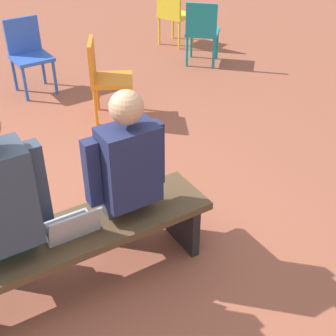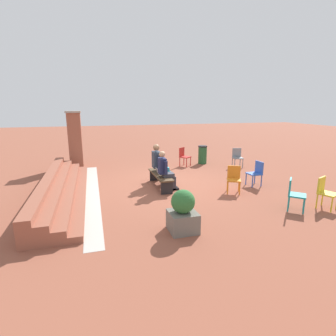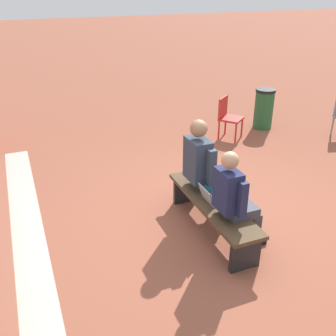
# 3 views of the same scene
# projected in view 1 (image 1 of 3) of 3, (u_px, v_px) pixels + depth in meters

# --- Properties ---
(ground_plane) EXTENTS (60.00, 60.00, 0.00)m
(ground_plane) POSITION_uv_depth(u_px,v_px,m) (27.00, 276.00, 3.12)
(ground_plane) COLOR brown
(bench) EXTENTS (1.80, 0.44, 0.45)m
(bench) POSITION_uv_depth(u_px,v_px,m) (73.00, 244.00, 2.86)
(bench) COLOR #4C3823
(bench) RESTS_ON ground
(person_student) EXTENTS (0.51, 0.64, 1.29)m
(person_student) POSITION_uv_depth(u_px,v_px,m) (123.00, 174.00, 2.90)
(person_student) COLOR #383842
(person_student) RESTS_ON ground
(laptop) EXTENTS (0.32, 0.29, 0.21)m
(laptop) POSITION_uv_depth(u_px,v_px,m) (71.00, 226.00, 2.78)
(laptop) COLOR #9EA0A5
(laptop) RESTS_ON bench
(plastic_chair_by_pillar) EXTENTS (0.44, 0.44, 0.84)m
(plastic_chair_by_pillar) POSITION_uv_depth(u_px,v_px,m) (28.00, 51.00, 5.41)
(plastic_chair_by_pillar) COLOR #2D56B7
(plastic_chair_by_pillar) RESTS_ON ground
(plastic_chair_mid_courtyard) EXTENTS (0.55, 0.55, 0.84)m
(plastic_chair_mid_courtyard) POSITION_uv_depth(u_px,v_px,m) (173.00, 12.00, 6.80)
(plastic_chair_mid_courtyard) COLOR gold
(plastic_chair_mid_courtyard) RESTS_ON ground
(plastic_chair_near_bench_right) EXTENTS (0.59, 0.59, 0.84)m
(plastic_chair_near_bench_right) POSITION_uv_depth(u_px,v_px,m) (202.00, 29.00, 6.11)
(plastic_chair_near_bench_right) COLOR teal
(plastic_chair_near_bench_right) RESTS_ON ground
(plastic_chair_far_left) EXTENTS (0.57, 0.57, 0.84)m
(plastic_chair_far_left) POSITION_uv_depth(u_px,v_px,m) (104.00, 75.00, 4.81)
(plastic_chair_far_left) COLOR orange
(plastic_chair_far_left) RESTS_ON ground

